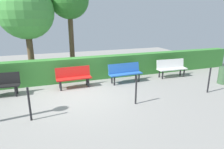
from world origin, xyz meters
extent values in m
plane|color=gray|center=(0.00, 0.00, 0.00)|extent=(19.67, 19.67, 0.00)
cube|color=white|center=(-4.76, -0.75, 0.41)|extent=(1.52, 0.49, 0.05)
cube|color=white|center=(-4.77, -0.94, 0.65)|extent=(1.51, 0.17, 0.42)
cylinder|color=black|center=(-5.36, -0.57, 0.20)|extent=(0.07, 0.07, 0.39)
cylinder|color=black|center=(-5.37, -0.87, 0.20)|extent=(0.07, 0.07, 0.39)
cylinder|color=black|center=(-4.15, -0.62, 0.20)|extent=(0.07, 0.07, 0.39)
cylinder|color=black|center=(-4.17, -0.92, 0.20)|extent=(0.07, 0.07, 0.39)
cube|color=blue|center=(-2.26, -0.71, 0.41)|extent=(1.53, 0.48, 0.05)
cube|color=blue|center=(-2.25, -0.90, 0.65)|extent=(1.52, 0.20, 0.42)
cylinder|color=black|center=(-2.87, -0.59, 0.20)|extent=(0.07, 0.07, 0.39)
cylinder|color=black|center=(-2.86, -0.89, 0.20)|extent=(0.07, 0.07, 0.39)
cylinder|color=black|center=(-1.66, -0.54, 0.20)|extent=(0.07, 0.07, 0.39)
cylinder|color=black|center=(-1.65, -0.84, 0.20)|extent=(0.07, 0.07, 0.39)
cube|color=red|center=(0.03, -0.82, 0.41)|extent=(1.45, 0.46, 0.05)
cube|color=red|center=(0.03, -1.01, 0.65)|extent=(1.44, 0.15, 0.42)
cylinder|color=black|center=(-0.55, -0.68, 0.20)|extent=(0.07, 0.07, 0.39)
cylinder|color=black|center=(-0.54, -0.98, 0.20)|extent=(0.07, 0.07, 0.39)
cylinder|color=black|center=(0.59, -0.65, 0.20)|extent=(0.07, 0.07, 0.39)
cylinder|color=black|center=(0.60, -0.95, 0.20)|extent=(0.07, 0.07, 0.39)
cube|color=black|center=(2.75, -0.96, 0.65)|extent=(1.38, 0.19, 0.42)
cylinder|color=black|center=(2.23, -0.59, 0.20)|extent=(0.07, 0.07, 0.39)
cylinder|color=black|center=(2.21, -0.89, 0.20)|extent=(0.07, 0.07, 0.39)
cube|color=#387F33|center=(-1.12, -1.78, 0.54)|extent=(15.67, 0.51, 1.07)
cylinder|color=brown|center=(-0.36, -3.73, 1.58)|extent=(0.26, 0.26, 3.15)
cylinder|color=brown|center=(1.72, -3.23, 1.17)|extent=(0.29, 0.29, 2.35)
sphere|color=#479942|center=(1.72, -3.23, 3.12)|extent=(2.56, 2.56, 2.56)
cylinder|color=black|center=(-4.82, 1.48, 0.50)|extent=(0.06, 0.06, 1.00)
cylinder|color=black|center=(-1.68, 1.48, 0.50)|extent=(0.06, 0.06, 1.00)
cylinder|color=black|center=(1.62, 1.48, 0.50)|extent=(0.06, 0.06, 1.00)
cylinder|color=#385938|center=(-6.30, 0.85, 0.37)|extent=(0.43, 0.43, 0.75)
camera|label=1|loc=(1.11, 6.92, 2.81)|focal=31.04mm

